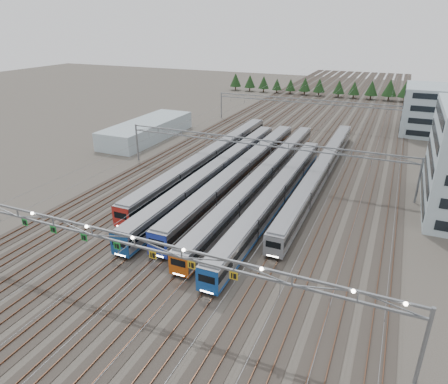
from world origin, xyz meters
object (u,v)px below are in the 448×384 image
at_px(train_d, 265,175).
at_px(gantry_near, 133,244).
at_px(train_e, 277,194).
at_px(train_a, 210,158).
at_px(west_shed, 147,130).
at_px(train_b, 217,171).
at_px(depot_bldg_north, 448,111).
at_px(gantry_far, 311,105).
at_px(train_f, 321,170).
at_px(gantry_mid, 259,147).
at_px(train_c, 242,171).

xyz_separation_m(train_d, gantry_near, (-2.30, -37.28, 5.10)).
relative_size(train_d, train_e, 1.22).
height_order(train_a, west_shed, west_shed).
distance_m(train_b, gantry_near, 36.47).
bearing_deg(train_b, depot_bldg_north, 53.30).
bearing_deg(gantry_far, train_b, -97.75).
relative_size(train_b, gantry_near, 1.06).
xyz_separation_m(gantry_near, gantry_far, (0.05, 85.12, -0.70)).
relative_size(train_d, west_shed, 2.17).
distance_m(train_a, gantry_far, 44.98).
xyz_separation_m(train_f, gantry_far, (-11.25, 40.89, 4.38)).
height_order(depot_bldg_north, west_shed, depot_bldg_north).
distance_m(train_b, gantry_mid, 9.24).
height_order(train_b, depot_bldg_north, depot_bldg_north).
distance_m(train_f, gantry_mid, 12.75).
xyz_separation_m(train_b, gantry_mid, (6.75, 4.62, 4.31)).
height_order(train_b, train_c, train_c).
height_order(train_c, train_e, train_c).
relative_size(train_a, train_b, 1.00).
xyz_separation_m(train_c, west_shed, (-33.84, 18.84, 0.00)).
relative_size(train_b, train_f, 0.96).
bearing_deg(depot_bldg_north, train_a, -132.92).
height_order(train_c, train_f, train_c).
bearing_deg(train_e, train_d, 120.96).
distance_m(train_b, depot_bldg_north, 70.03).
height_order(train_b, gantry_mid, gantry_mid).
relative_size(train_d, gantry_near, 1.15).
height_order(train_d, gantry_near, gantry_near).
xyz_separation_m(gantry_mid, depot_bldg_north, (35.03, 51.43, -0.11)).
bearing_deg(train_b, train_a, 125.67).
distance_m(train_a, train_d, 14.23).
relative_size(train_f, gantry_mid, 1.10).
bearing_deg(depot_bldg_north, gantry_far, -169.60).
relative_size(train_d, gantry_far, 1.15).
distance_m(train_f, gantry_far, 42.63).
distance_m(train_e, depot_bldg_north, 68.07).
distance_m(train_d, train_f, 11.37).
height_order(train_c, gantry_far, gantry_far).
relative_size(gantry_mid, west_shed, 1.88).
distance_m(depot_bldg_north, west_shed, 79.62).
relative_size(train_b, west_shed, 2.00).
xyz_separation_m(train_a, train_e, (18.00, -11.99, -0.13)).
xyz_separation_m(train_b, train_c, (4.50, 1.65, 0.13)).
relative_size(train_f, west_shed, 2.07).
distance_m(gantry_near, gantry_far, 85.12).
height_order(train_f, depot_bldg_north, depot_bldg_north).
xyz_separation_m(train_c, depot_bldg_north, (37.28, 54.39, 4.07)).
xyz_separation_m(train_d, train_e, (4.50, -7.50, 0.05)).
distance_m(train_d, depot_bldg_north, 63.55).
distance_m(train_b, train_c, 4.80).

